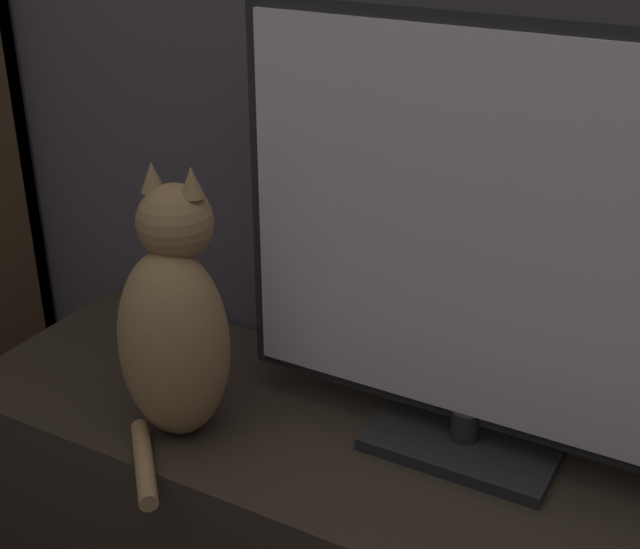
{
  "coord_description": "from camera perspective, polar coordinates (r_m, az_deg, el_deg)",
  "views": [
    {
      "loc": [
        0.38,
        -0.05,
        1.35
      ],
      "look_at": [
        -0.17,
        0.94,
        0.8
      ],
      "focal_mm": 50.0,
      "sensor_mm": 36.0,
      "label": 1
    }
  ],
  "objects": [
    {
      "name": "tv",
      "position": [
        1.25,
        10.25,
        1.39
      ],
      "size": [
        0.74,
        0.17,
        0.65
      ],
      "color": "black",
      "rests_on": "tv_stand"
    },
    {
      "name": "cat",
      "position": [
        1.36,
        -9.25,
        -3.35
      ],
      "size": [
        0.19,
        0.28,
        0.43
      ],
      "rotation": [
        0.0,
        0.0,
        0.15
      ],
      "color": "#997547",
      "rests_on": "tv_stand"
    }
  ]
}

